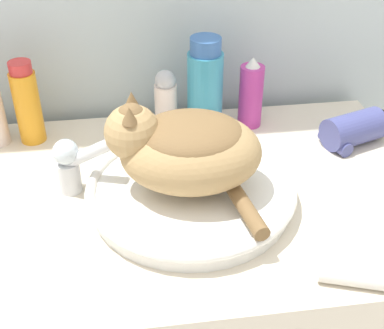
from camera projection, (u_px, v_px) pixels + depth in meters
sink_basin at (191, 191)px, 1.01m from camera, size 0.40×0.40×0.05m
cat at (185, 147)px, 0.95m from camera, size 0.29×0.29×0.18m
faucet at (72, 163)px, 1.01m from camera, size 0.12×0.06×0.13m
deodorant_stick at (166, 101)px, 1.20m from camera, size 0.05×0.05×0.15m
mouthwash_bottle at (205, 87)px, 1.19m from camera, size 0.08×0.08×0.22m
shampoo_bottle_tall at (27, 104)px, 1.15m from camera, size 0.06×0.06×0.19m
spray_bottle_trigger at (251, 95)px, 1.22m from camera, size 0.05×0.05×0.17m
cream_tube at (362, 278)px, 0.84m from camera, size 0.13×0.07×0.04m
hair_dryer at (353, 130)px, 1.17m from camera, size 0.16×0.11×0.07m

